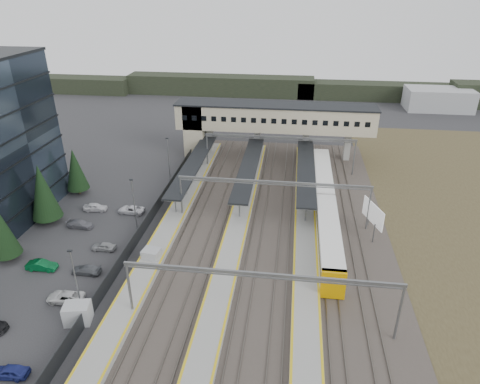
# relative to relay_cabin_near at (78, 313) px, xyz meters

# --- Properties ---
(ground) EXTENTS (220.00, 220.00, 0.00)m
(ground) POSITION_rel_relay_cabin_near_xyz_m (7.49, 9.72, -1.14)
(ground) COLOR #2B2B2D
(ground) RESTS_ON ground
(car_park) EXTENTS (10.47, 44.70, 1.28)m
(car_park) POSITION_rel_relay_cabin_near_xyz_m (-6.02, 1.30, -0.54)
(car_park) COLOR #ACACB0
(car_park) RESTS_ON ground
(lampposts) EXTENTS (0.50, 53.25, 8.07)m
(lampposts) POSITION_rel_relay_cabin_near_xyz_m (-0.51, 10.97, 3.19)
(lampposts) COLOR slate
(lampposts) RESTS_ON ground
(fence) EXTENTS (0.08, 90.00, 2.00)m
(fence) POSITION_rel_relay_cabin_near_xyz_m (0.99, 14.72, -0.14)
(fence) COLOR #26282B
(fence) RESTS_ON ground
(relay_cabin_near) EXTENTS (3.09, 2.52, 2.28)m
(relay_cabin_near) POSITION_rel_relay_cabin_near_xyz_m (0.00, 0.00, 0.00)
(relay_cabin_near) COLOR #A1A3A6
(relay_cabin_near) RESTS_ON ground
(relay_cabin_far) EXTENTS (2.47, 2.15, 2.04)m
(relay_cabin_far) POSITION_rel_relay_cabin_near_xyz_m (4.52, 11.52, -0.12)
(relay_cabin_far) COLOR #A1A3A6
(relay_cabin_far) RESTS_ON ground
(rail_corridor) EXTENTS (34.00, 90.00, 0.92)m
(rail_corridor) POSITION_rel_relay_cabin_near_xyz_m (16.82, 14.72, -0.85)
(rail_corridor) COLOR #312B27
(rail_corridor) RESTS_ON ground
(canopies) EXTENTS (23.10, 30.00, 3.28)m
(canopies) POSITION_rel_relay_cabin_near_xyz_m (14.49, 36.72, 2.78)
(canopies) COLOR black
(canopies) RESTS_ON ground
(footbridge) EXTENTS (40.40, 6.40, 11.20)m
(footbridge) POSITION_rel_relay_cabin_near_xyz_m (15.19, 51.71, 6.79)
(footbridge) COLOR #B8B18C
(footbridge) RESTS_ON ground
(gantries) EXTENTS (28.40, 62.28, 7.17)m
(gantries) POSITION_rel_relay_cabin_near_xyz_m (19.49, 12.72, 4.85)
(gantries) COLOR slate
(gantries) RESTS_ON ground
(train) EXTENTS (2.87, 39.87, 3.61)m
(train) POSITION_rel_relay_cabin_near_xyz_m (27.49, 26.76, 0.91)
(train) COLOR white
(train) RESTS_ON ground
(billboard) EXTENTS (2.05, 5.59, 4.95)m
(billboard) POSITION_rel_relay_cabin_near_xyz_m (33.93, 22.51, 2.18)
(billboard) COLOR slate
(billboard) RESTS_ON ground
(treeline_far) EXTENTS (170.00, 19.00, 7.00)m
(treeline_far) POSITION_rel_relay_cabin_near_xyz_m (31.30, 101.99, 1.81)
(treeline_far) COLOR black
(treeline_far) RESTS_ON ground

